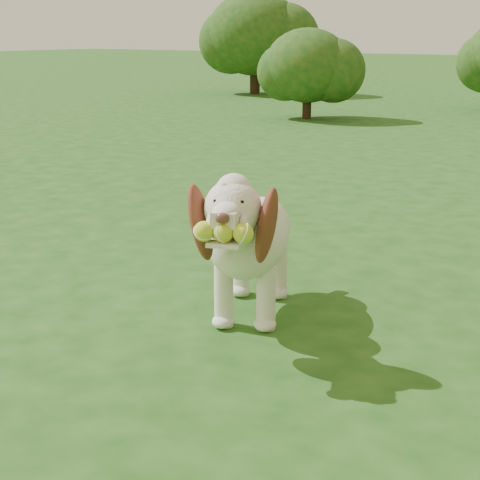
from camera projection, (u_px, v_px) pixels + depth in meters
The scene contains 4 objects.
ground at pixel (252, 290), 3.77m from camera, with size 80.00×80.00×0.00m, color #194313.
dog at pixel (249, 235), 3.30m from camera, with size 0.68×1.11×0.74m.
shrub_a at pixel (308, 66), 10.96m from camera, with size 1.29×1.29×1.34m.
shrub_e at pixel (255, 34), 15.31m from camera, with size 2.03×2.03×2.10m.
Camera 1 is at (1.88, -3.01, 1.28)m, focal length 55.00 mm.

